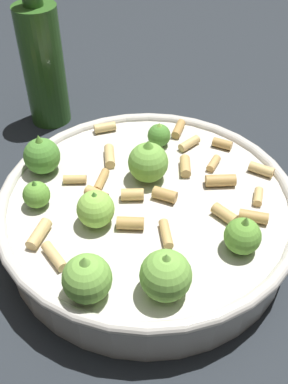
# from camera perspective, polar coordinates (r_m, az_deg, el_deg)

# --- Properties ---
(ground_plane) EXTENTS (2.40, 2.40, 0.00)m
(ground_plane) POSITION_cam_1_polar(r_m,az_deg,el_deg) (0.51, -0.00, -5.29)
(ground_plane) COLOR #23282D
(cooking_pan) EXTENTS (0.32, 0.32, 0.11)m
(cooking_pan) POSITION_cam_1_polar(r_m,az_deg,el_deg) (0.49, -0.19, -2.63)
(cooking_pan) COLOR beige
(cooking_pan) RESTS_ON ground
(olive_oil_bottle) EXTENTS (0.06, 0.06, 0.22)m
(olive_oil_bottle) POSITION_cam_1_polar(r_m,az_deg,el_deg) (0.66, -13.04, 15.67)
(olive_oil_bottle) COLOR #336023
(olive_oil_bottle) RESTS_ON ground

